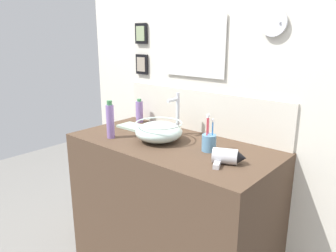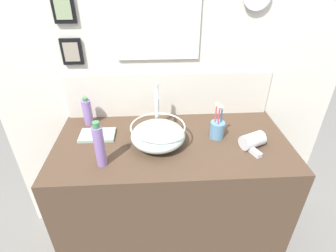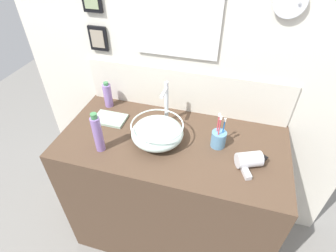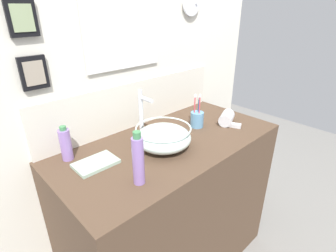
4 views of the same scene
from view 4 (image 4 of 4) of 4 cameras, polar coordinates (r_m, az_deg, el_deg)
The scene contains 9 objects.
vanity_counter at distance 1.70m, azimuth 0.59°, elevation -17.39°, with size 1.27×0.62×0.94m, color #4C3828.
back_panel at distance 1.55m, azimuth -8.25°, elevation 12.66°, with size 2.11×0.10×2.58m.
glass_bowl_sink at distance 1.34m, azimuth -1.00°, elevation -2.45°, with size 0.28×0.28×0.12m.
faucet at distance 1.42m, azimuth -5.67°, elevation 3.18°, with size 0.02×0.11×0.27m.
hair_drier at distance 1.68m, azimuth 12.84°, elevation 1.82°, with size 0.18×0.18×0.08m.
toothbrush_cup at distance 1.59m, azimuth 6.34°, elevation 1.53°, with size 0.08×0.08×0.21m.
shampoo_bottle at distance 1.32m, azimuth -21.37°, elevation -3.73°, with size 0.05×0.05×0.17m.
soap_dispenser at distance 1.07m, azimuth -6.50°, elevation -7.33°, with size 0.05×0.05×0.24m.
hand_towel at distance 1.27m, azimuth -15.43°, elevation -7.84°, with size 0.19×0.13×0.02m, color #99B29E.
Camera 4 is at (-0.88, -0.90, 1.61)m, focal length 28.00 mm.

